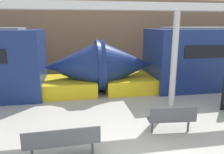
% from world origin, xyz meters
% --- Properties ---
extents(station_wall, '(56.00, 0.20, 5.00)m').
position_xyz_m(station_wall, '(0.00, 10.56, 2.50)').
color(station_wall, '#937051').
rests_on(station_wall, ground_plane).
extents(bench_near, '(1.50, 0.57, 0.87)m').
position_xyz_m(bench_near, '(1.44, 1.42, 0.52)').
color(bench_near, '#4C4F54').
rests_on(bench_near, ground_plane).
extents(bench_far, '(1.91, 0.51, 0.87)m').
position_xyz_m(bench_far, '(-1.85, 0.62, 0.52)').
color(bench_far, '#4C4F54').
rests_on(bench_far, ground_plane).
extents(support_column_near, '(0.25, 0.25, 3.84)m').
position_xyz_m(support_column_near, '(2.49, 3.67, 1.92)').
color(support_column_near, silver).
rests_on(support_column_near, ground_plane).
extents(canopy_beam, '(28.00, 0.60, 0.28)m').
position_xyz_m(canopy_beam, '(2.49, 3.67, 3.98)').
color(canopy_beam, silver).
rests_on(canopy_beam, support_column_near).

